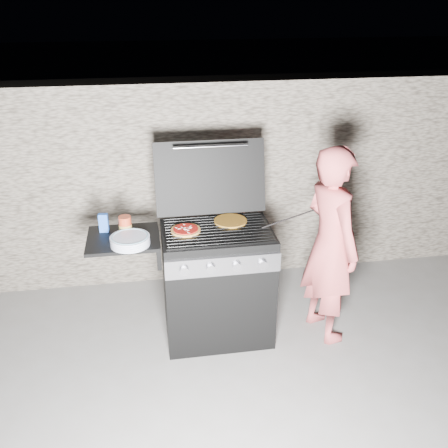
{
  "coord_description": "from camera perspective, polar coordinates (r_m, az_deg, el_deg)",
  "views": [
    {
      "loc": [
        -0.47,
        -3.2,
        2.48
      ],
      "look_at": [
        0.05,
        0.0,
        0.95
      ],
      "focal_mm": 40.0,
      "sensor_mm": 36.0,
      "label": 1
    }
  ],
  "objects": [
    {
      "name": "person",
      "position": [
        3.77,
        12.05,
        -2.38
      ],
      "size": [
        0.5,
        0.63,
        1.53
      ],
      "primitive_type": "imported",
      "rotation": [
        0.0,
        0.0,
        1.83
      ],
      "color": "#C24E50",
      "rests_on": "ground"
    },
    {
      "name": "pizza_plain",
      "position": [
        3.71,
        0.74,
        0.37
      ],
      "size": [
        0.29,
        0.29,
        0.01
      ],
      "primitive_type": "cylinder",
      "rotation": [
        0.0,
        0.0,
        0.21
      ],
      "color": "#B18724",
      "rests_on": "gas_grill"
    },
    {
      "name": "pizza_topped",
      "position": [
        3.57,
        -4.4,
        -0.64
      ],
      "size": [
        0.22,
        0.22,
        0.02
      ],
      "primitive_type": null,
      "rotation": [
        0.0,
        0.0,
        -0.02
      ],
      "color": "tan",
      "rests_on": "gas_grill"
    },
    {
      "name": "tongs",
      "position": [
        3.68,
        7.36,
        0.57
      ],
      "size": [
        0.42,
        0.1,
        0.09
      ],
      "primitive_type": "cylinder",
      "rotation": [
        0.0,
        1.4,
        0.2
      ],
      "color": "black",
      "rests_on": "gas_grill"
    },
    {
      "name": "gas_grill",
      "position": [
        3.79,
        -4.52,
        -7.08
      ],
      "size": [
        1.34,
        0.79,
        0.91
      ],
      "primitive_type": null,
      "color": "black",
      "rests_on": "ground"
    },
    {
      "name": "ground",
      "position": [
        4.07,
        -0.71,
        -12.22
      ],
      "size": [
        50.0,
        50.0,
        0.0
      ],
      "primitive_type": "plane",
      "color": "slate"
    },
    {
      "name": "plate_stack",
      "position": [
        3.44,
        -10.69,
        -1.87
      ],
      "size": [
        0.35,
        0.35,
        0.06
      ],
      "primitive_type": "cylinder",
      "rotation": [
        0.0,
        0.0,
        0.35
      ],
      "color": "silver",
      "rests_on": "gas_grill"
    },
    {
      "name": "sauce_jar",
      "position": [
        3.58,
        -11.21,
        -0.17
      ],
      "size": [
        0.09,
        0.09,
        0.14
      ],
      "primitive_type": "cylinder",
      "rotation": [
        0.0,
        0.0,
        -0.04
      ],
      "color": "#A8361C",
      "rests_on": "gas_grill"
    },
    {
      "name": "stone_wall",
      "position": [
        4.56,
        -2.75,
        4.97
      ],
      "size": [
        8.0,
        0.35,
        1.8
      ],
      "primitive_type": "cube",
      "color": "gray",
      "rests_on": "ground"
    },
    {
      "name": "blue_carton",
      "position": [
        3.65,
        -13.59,
        0.13
      ],
      "size": [
        0.07,
        0.04,
        0.14
      ],
      "primitive_type": "cube",
      "rotation": [
        0.0,
        0.0,
        -0.12
      ],
      "color": "blue",
      "rests_on": "gas_grill"
    }
  ]
}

